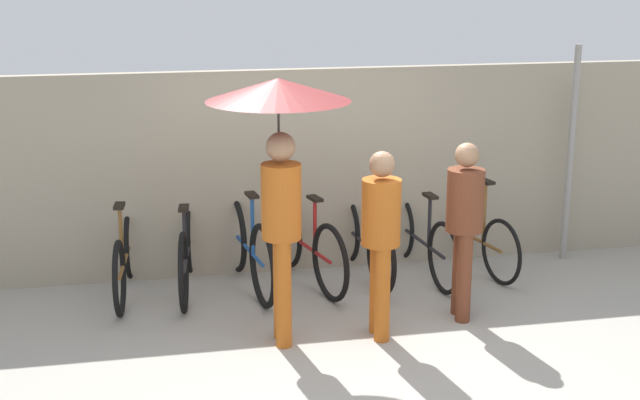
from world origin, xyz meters
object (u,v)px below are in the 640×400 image
parked_bicycle_4 (363,240)px  parked_bicycle_3 (307,245)px  parked_bicycle_2 (248,247)px  parked_bicycle_1 (187,252)px  parked_bicycle_5 (421,239)px  parked_bicycle_0 (125,258)px  parked_bicycle_6 (473,235)px  pedestrian_trailing (464,218)px  pedestrian_leading (279,130)px  pedestrian_center (381,231)px

parked_bicycle_4 → parked_bicycle_3: bearing=90.6°
parked_bicycle_2 → parked_bicycle_1: bearing=77.6°
parked_bicycle_5 → parked_bicycle_0: bearing=84.4°
parked_bicycle_6 → parked_bicycle_0: bearing=79.4°
parked_bicycle_2 → parked_bicycle_6: bearing=-95.8°
parked_bicycle_4 → pedestrian_trailing: pedestrian_trailing is taller
parked_bicycle_2 → parked_bicycle_3: (0.58, 0.02, -0.02)m
parked_bicycle_1 → parked_bicycle_2: 0.58m
parked_bicycle_5 → pedestrian_leading: size_ratio=0.82×
parked_bicycle_6 → pedestrian_center: bearing=125.0°
parked_bicycle_5 → parked_bicycle_6: parked_bicycle_6 is taller
parked_bicycle_1 → pedestrian_trailing: 2.64m
parked_bicycle_6 → pedestrian_trailing: pedestrian_trailing is taller
parked_bicycle_3 → pedestrian_center: bearing=-179.2°
pedestrian_trailing → pedestrian_leading: bearing=-168.4°
parked_bicycle_0 → parked_bicycle_6: size_ratio=1.04×
parked_bicycle_4 → pedestrian_trailing: (0.58, -1.20, 0.54)m
parked_bicycle_0 → parked_bicycle_4: 2.30m
parked_bicycle_5 → pedestrian_center: (-0.80, -1.39, 0.55)m
parked_bicycle_0 → parked_bicycle_2: parked_bicycle_2 is taller
parked_bicycle_1 → pedestrian_leading: size_ratio=0.82×
pedestrian_leading → parked_bicycle_1: bearing=122.2°
parked_bicycle_0 → parked_bicycle_1: bearing=-83.9°
parked_bicycle_0 → parked_bicycle_6: (3.45, 0.05, -0.01)m
parked_bicycle_1 → parked_bicycle_2: size_ratio=1.00×
parked_bicycle_3 → parked_bicycle_6: bearing=-101.4°
parked_bicycle_1 → pedestrian_leading: 1.99m
parked_bicycle_5 → pedestrian_leading: pedestrian_leading is taller
parked_bicycle_2 → parked_bicycle_3: size_ratio=1.03×
parked_bicycle_5 → parked_bicycle_6: 0.58m
parked_bicycle_5 → parked_bicycle_4: bearing=79.4°
parked_bicycle_4 → parked_bicycle_5: (0.58, -0.05, -0.00)m
parked_bicycle_0 → pedestrian_center: size_ratio=1.05×
parked_bicycle_5 → pedestrian_center: size_ratio=1.12×
parked_bicycle_5 → parked_bicycle_1: bearing=84.1°
parked_bicycle_5 → parked_bicycle_6: (0.57, 0.05, -0.01)m
parked_bicycle_3 → parked_bicycle_6: parked_bicycle_6 is taller
parked_bicycle_1 → parked_bicycle_5: bearing=-83.6°
pedestrian_leading → pedestrian_trailing: bearing=6.8°
parked_bicycle_0 → parked_bicycle_4: parked_bicycle_4 is taller
parked_bicycle_3 → parked_bicycle_4: (0.58, 0.06, -0.01)m
parked_bicycle_0 → parked_bicycle_3: size_ratio=0.96×
parked_bicycle_0 → pedestrian_center: 2.56m
parked_bicycle_3 → pedestrian_trailing: size_ratio=1.10×
parked_bicycle_2 → pedestrian_trailing: 2.12m
pedestrian_center → parked_bicycle_2: bearing=126.4°
parked_bicycle_1 → parked_bicycle_6: (2.88, 0.04, -0.03)m
parked_bicycle_1 → parked_bicycle_6: 2.88m
parked_bicycle_0 → pedestrian_center: (2.08, -1.39, 0.56)m
parked_bicycle_2 → pedestrian_trailing: bearing=-130.6°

